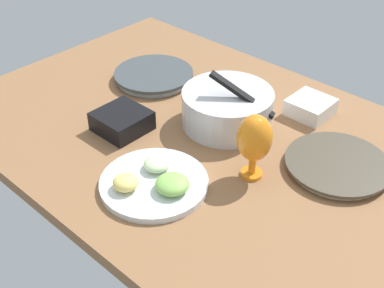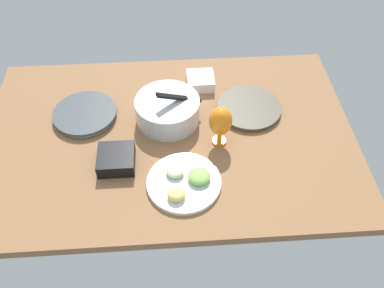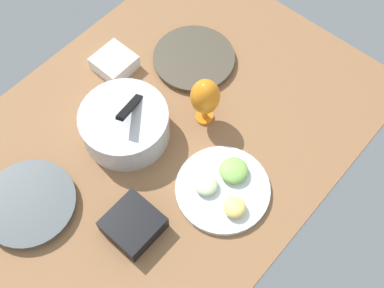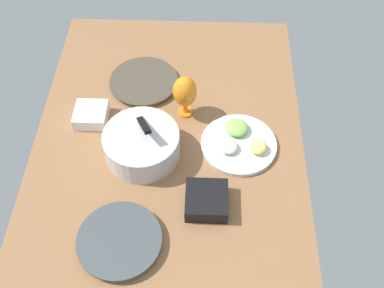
{
  "view_description": "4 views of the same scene",
  "coord_description": "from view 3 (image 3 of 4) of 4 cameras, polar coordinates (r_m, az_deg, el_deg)",
  "views": [
    {
      "loc": [
        82.16,
        -95.53,
        88.69
      ],
      "look_at": [
        2.98,
        -9.99,
        3.61
      ],
      "focal_mm": 47.54,
      "sensor_mm": 36.0,
      "label": 1
    },
    {
      "loc": [
        1.9,
        -121.48,
        130.08
      ],
      "look_at": [
        9.44,
        -9.65,
        3.61
      ],
      "focal_mm": 38.46,
      "sensor_mm": 36.0,
      "label": 2
    },
    {
      "loc": [
        -44.23,
        -58.01,
        134.9
      ],
      "look_at": [
        9.54,
        -10.65,
        3.61
      ],
      "focal_mm": 44.59,
      "sensor_mm": 36.0,
      "label": 3
    },
    {
      "loc": [
        -102.63,
        -13.17,
        141.18
      ],
      "look_at": [
        2.5,
        -9.28,
        3.61
      ],
      "focal_mm": 43.18,
      "sensor_mm": 36.0,
      "label": 4
    }
  ],
  "objects": [
    {
      "name": "dinner_plate_right",
      "position": [
        1.72,
        0.23,
        10.18
      ],
      "size": [
        29.03,
        29.03,
        2.33
      ],
      "color": "beige",
      "rests_on": "ground_plane"
    },
    {
      "name": "fruit_platter",
      "position": [
        1.45,
        3.83,
        -5.23
      ],
      "size": [
        29.02,
        29.02,
        5.53
      ],
      "color": "silver",
      "rests_on": "ground_plane"
    },
    {
      "name": "dinner_plate_left",
      "position": [
        1.51,
        -18.84,
        -6.77
      ],
      "size": [
        28.17,
        28.17,
        3.12
      ],
      "color": "silver",
      "rests_on": "ground_plane"
    },
    {
      "name": "hurricane_glass_orange",
      "position": [
        1.49,
        1.59,
        5.59
      ],
      "size": [
        9.48,
        9.48,
        19.06
      ],
      "color": "orange",
      "rests_on": "ground_plane"
    },
    {
      "name": "square_bowl_black",
      "position": [
        1.4,
        -7.06,
        -9.48
      ],
      "size": [
        14.64,
        14.64,
        6.07
      ],
      "color": "black",
      "rests_on": "ground_plane"
    },
    {
      "name": "square_bowl_white",
      "position": [
        1.7,
        -9.27,
        9.63
      ],
      "size": [
        12.7,
        12.7,
        5.39
      ],
      "color": "white",
      "rests_on": "ground_plane"
    },
    {
      "name": "ground_plane",
      "position": [
        1.55,
        -5.29,
        -1.03
      ],
      "size": [
        160.0,
        104.0,
        4.0
      ],
      "primitive_type": "cube",
      "color": "#8C603D"
    },
    {
      "name": "mixing_bowl",
      "position": [
        1.52,
        -7.92,
        2.51
      ],
      "size": [
        28.96,
        28.17,
        18.25
      ],
      "color": "silver",
      "rests_on": "ground_plane"
    }
  ]
}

